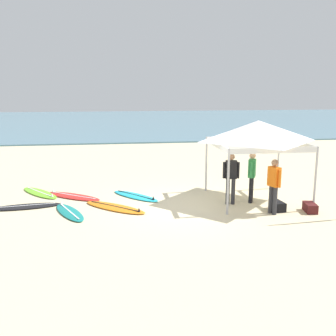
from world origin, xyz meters
The scene contains 14 objects.
ground_plane centered at (0.00, 0.00, 0.00)m, with size 80.00×80.00×0.00m, color beige.
sea centered at (0.00, 32.78, 0.05)m, with size 80.00×36.00×0.10m, color #568499.
canopy_tent centered at (2.46, 0.45, 2.39)m, with size 2.94×2.94×2.75m.
surfboard_teal centered at (-3.77, -0.18, 0.04)m, with size 1.32×2.09×0.19m.
surfboard_lime centered at (-5.09, 2.30, 0.04)m, with size 1.79×2.09×0.19m.
surfboard_orange centered at (-2.37, 0.14, 0.04)m, with size 2.23×2.07×0.19m.
surfboard_red centered at (-3.84, 1.67, 0.04)m, with size 2.23×1.85×0.19m.
surfboard_black centered at (-5.29, 0.63, 0.04)m, with size 2.33×0.93×0.19m.
surfboard_cyan centered at (-1.63, 1.39, 0.04)m, with size 1.83×1.99×0.19m.
person_black centered at (1.45, 0.08, 0.99)m, with size 0.54×0.28×1.71m.
person_green centered at (2.21, 0.20, 0.99)m, with size 0.36×0.50×1.71m.
person_orange centered at (2.44, -1.10, 0.99)m, with size 0.34×0.52×1.71m.
gear_bag_near_tent centered at (2.75, -0.77, 0.14)m, with size 0.60×0.32×0.28m, color black.
gear_bag_by_pole centered at (3.69, -1.08, 0.14)m, with size 0.60×0.32×0.28m, color #4C1919.
Camera 1 is at (-2.38, -12.10, 3.84)m, focal length 41.90 mm.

